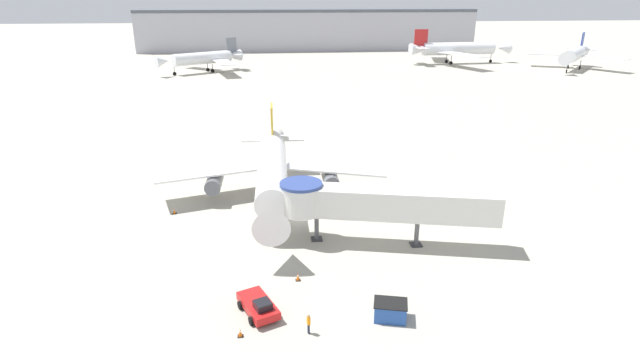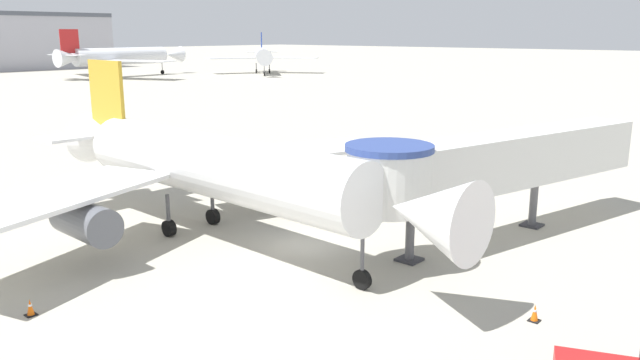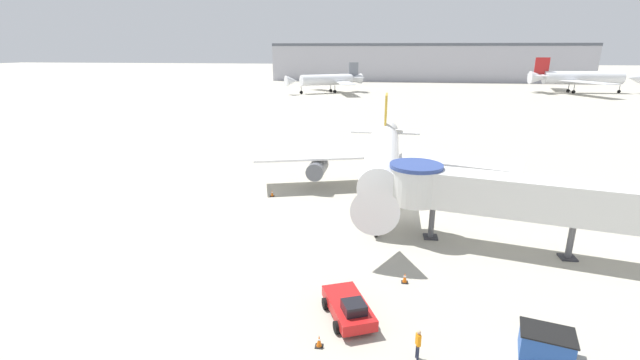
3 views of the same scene
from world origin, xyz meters
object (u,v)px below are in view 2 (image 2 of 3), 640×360
(jet_bridge, at_px, (487,163))
(background_jet_blue_tail, at_px, (263,56))
(traffic_cone_port_wing, at_px, (30,308))
(background_jet_red_tail, at_px, (119,56))
(main_airplane, at_px, (209,167))
(traffic_cone_near_nose, at_px, (535,313))

(jet_bridge, xyz_separation_m, background_jet_blue_tail, (88.85, 110.29, 0.55))
(jet_bridge, bearing_deg, traffic_cone_port_wing, 169.00)
(jet_bridge, distance_m, background_jet_red_tail, 140.28)
(main_airplane, height_order, background_jet_blue_tail, background_jet_blue_tail)
(background_jet_red_tail, height_order, background_jet_blue_tail, background_jet_red_tail)
(jet_bridge, bearing_deg, main_airplane, 142.37)
(traffic_cone_near_nose, relative_size, background_jet_red_tail, 0.02)
(main_airplane, distance_m, background_jet_red_tail, 134.21)
(background_jet_red_tail, bearing_deg, traffic_cone_near_nose, 150.30)
(background_jet_red_tail, xyz_separation_m, background_jet_blue_tail, (32.41, -18.14, -0.29))
(main_airplane, bearing_deg, jet_bridge, -49.42)
(jet_bridge, xyz_separation_m, background_jet_red_tail, (56.44, 128.42, 0.83))
(main_airplane, height_order, background_jet_red_tail, background_jet_red_tail)
(jet_bridge, bearing_deg, background_jet_blue_tail, 64.36)
(background_jet_blue_tail, bearing_deg, traffic_cone_port_wing, -95.40)
(traffic_cone_near_nose, bearing_deg, jet_bridge, 38.63)
(jet_bridge, bearing_deg, traffic_cone_near_nose, -128.15)
(background_jet_red_tail, bearing_deg, jet_bridge, 152.03)
(main_airplane, distance_m, background_jet_blue_tail, 139.32)
(traffic_cone_port_wing, xyz_separation_m, background_jet_red_tail, (76.71, 119.31, 4.77))
(main_airplane, distance_m, traffic_cone_near_nose, 17.93)
(main_airplane, distance_m, traffic_cone_port_wing, 11.77)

